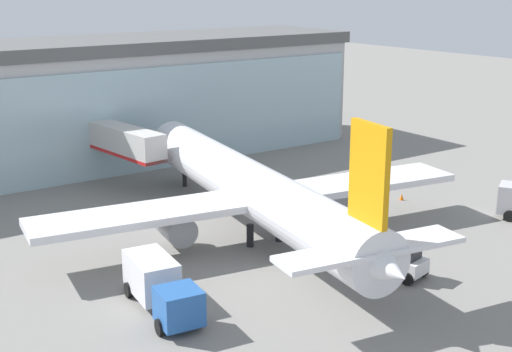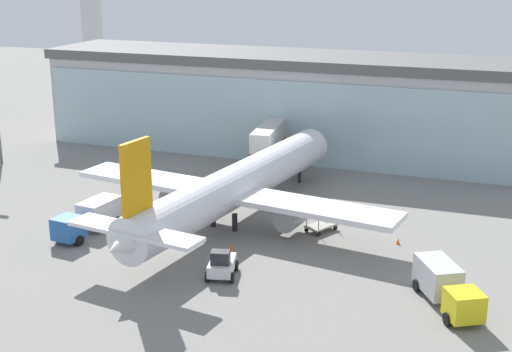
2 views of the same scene
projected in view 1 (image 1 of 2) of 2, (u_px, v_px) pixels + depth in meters
The scene contains 9 objects.
ground at pixel (291, 274), 44.95m from camera, with size 240.00×240.00×0.00m, color gray.
terminal_building at pixel (65, 105), 69.36m from camera, with size 62.76×16.01×12.20m.
jet_bridge at pixel (112, 139), 63.77m from camera, with size 3.23×13.95×5.50m.
airplane at pixel (252, 190), 50.90m from camera, with size 32.04×35.96×10.85m.
catering_truck at pixel (160, 285), 39.85m from camera, with size 3.49×7.57×2.65m.
baggage_cart at pixel (333, 207), 56.51m from camera, with size 2.78×3.22×1.50m.
pushback_tug at pixel (401, 262), 44.42m from camera, with size 2.67×3.48×2.30m.
safety_cone_nose at pixel (334, 251), 47.98m from camera, with size 0.36×0.36×0.55m, color orange.
safety_cone_wingtip at pixel (402, 197), 59.84m from camera, with size 0.36×0.36×0.55m, color orange.
Camera 1 is at (-27.13, -31.62, 18.10)m, focal length 50.00 mm.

